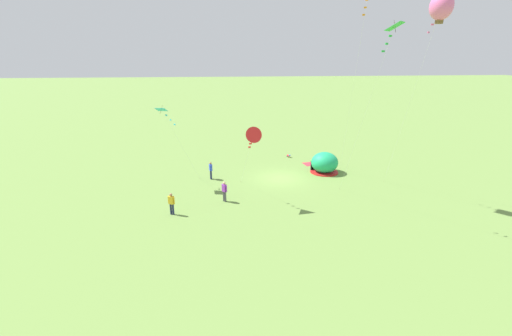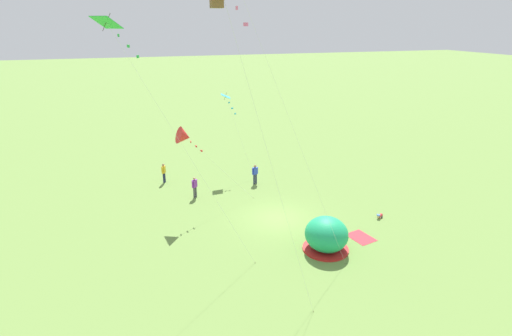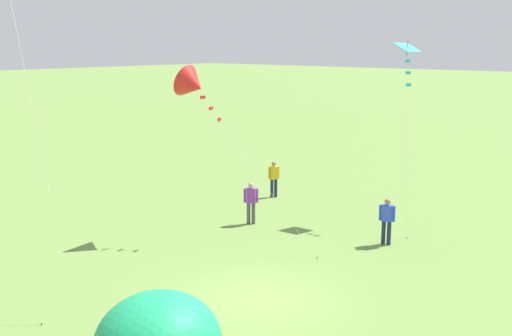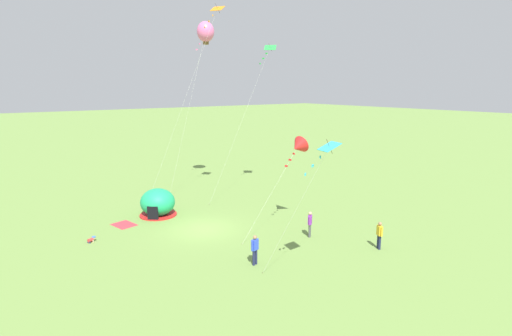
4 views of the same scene
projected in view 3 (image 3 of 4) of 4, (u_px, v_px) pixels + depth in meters
The scene contains 6 objects.
ground_plane at pixel (258, 300), 17.05m from camera, with size 300.00×300.00×0.00m, color olive.
person_center_field at pixel (387, 219), 21.53m from camera, with size 0.33×0.57×1.72m.
person_near_tent at pixel (251, 201), 24.03m from camera, with size 0.43×0.47×1.72m.
person_far_back at pixel (274, 177), 28.26m from camera, with size 0.54×0.39×1.72m.
kite_cyan at pixel (407, 54), 24.02m from camera, with size 3.33×2.29×7.35m.
kite_red at pixel (193, 85), 21.94m from camera, with size 1.39×5.88×6.40m.
Camera 3 is at (-12.13, -10.31, 7.15)m, focal length 42.00 mm.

